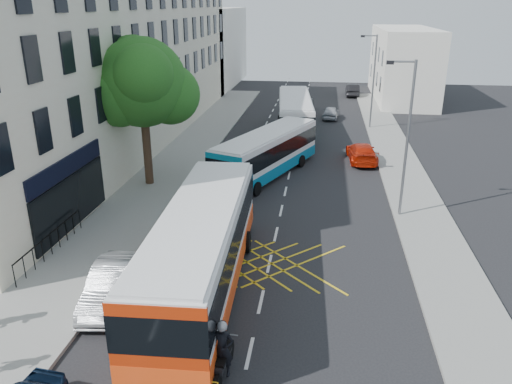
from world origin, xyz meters
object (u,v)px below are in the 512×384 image
(distant_car_grey, at_px, (301,105))
(bus_near, at_px, (201,249))
(street_tree, at_px, (141,83))
(lamp_far, at_px, (373,77))
(bus_mid, at_px, (267,153))
(distant_car_silver, at_px, (331,112))
(bus_far, at_px, (295,114))
(lamp_near, at_px, (406,132))
(motorbike, at_px, (223,352))
(parked_car_silver, at_px, (113,285))
(red_hatchback, at_px, (362,152))
(distant_car_dark, at_px, (352,90))

(distant_car_grey, bearing_deg, bus_near, -92.92)
(street_tree, xyz_separation_m, distant_car_grey, (8.32, 23.74, -5.57))
(lamp_far, bearing_deg, street_tree, -130.81)
(bus_mid, relative_size, distant_car_silver, 2.95)
(bus_far, bearing_deg, bus_near, -99.71)
(lamp_near, xyz_separation_m, bus_mid, (-7.66, 5.72, -3.08))
(motorbike, xyz_separation_m, distant_car_grey, (0.42, 39.93, -0.23))
(lamp_near, bearing_deg, lamp_far, 90.00)
(lamp_near, relative_size, parked_car_silver, 1.80)
(distant_car_silver, bearing_deg, bus_mid, 81.49)
(distant_car_silver, bearing_deg, distant_car_grey, -39.19)
(motorbike, bearing_deg, parked_car_silver, 147.52)
(lamp_near, height_order, bus_mid, lamp_near)
(bus_far, relative_size, distant_car_silver, 3.30)
(distant_car_grey, bearing_deg, lamp_far, -45.72)
(bus_mid, bearing_deg, distant_car_grey, 108.37)
(lamp_near, relative_size, bus_mid, 0.76)
(bus_near, height_order, red_hatchback, bus_near)
(motorbike, xyz_separation_m, distant_car_dark, (6.12, 50.21, -0.24))
(bus_near, bearing_deg, distant_car_silver, 78.38)
(street_tree, height_order, bus_near, street_tree)
(bus_far, bearing_deg, street_tree, -125.05)
(street_tree, xyz_separation_m, motorbike, (7.89, -16.19, -5.34))
(red_hatchback, height_order, distant_car_grey, distant_car_grey)
(distant_car_dark, bearing_deg, motorbike, 82.81)
(parked_car_silver, xyz_separation_m, distant_car_dark, (11.04, 46.70, -0.02))
(bus_far, bearing_deg, red_hatchback, -59.46)
(lamp_far, xyz_separation_m, bus_far, (-6.53, -2.85, -2.90))
(lamp_near, relative_size, red_hatchback, 1.73)
(bus_far, height_order, red_hatchback, bus_far)
(distant_car_grey, bearing_deg, bus_mid, -92.80)
(distant_car_grey, bearing_deg, distant_car_dark, 61.68)
(lamp_far, relative_size, distant_car_grey, 1.53)
(red_hatchback, xyz_separation_m, distant_car_silver, (-2.10, 13.98, -0.06))
(red_hatchback, distance_m, distant_car_grey, 17.66)
(motorbike, bearing_deg, red_hatchback, 79.46)
(street_tree, bearing_deg, red_hatchback, 26.98)
(lamp_near, height_order, distant_car_silver, lamp_near)
(parked_car_silver, bearing_deg, red_hatchback, 54.89)
(street_tree, xyz_separation_m, bus_far, (8.17, 14.18, -4.58))
(bus_far, xyz_separation_m, parked_car_silver, (-5.21, -26.86, -0.98))
(bus_mid, distance_m, distant_car_silver, 18.59)
(street_tree, xyz_separation_m, lamp_near, (14.71, -2.97, -1.68))
(parked_car_silver, relative_size, distant_car_dark, 1.02)
(bus_far, distance_m, red_hatchback, 9.09)
(parked_car_silver, bearing_deg, lamp_near, 32.70)
(bus_mid, distance_m, distant_car_grey, 21.04)
(bus_near, bearing_deg, bus_far, 82.99)
(street_tree, distance_m, bus_near, 13.70)
(bus_mid, relative_size, distant_car_dark, 2.42)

